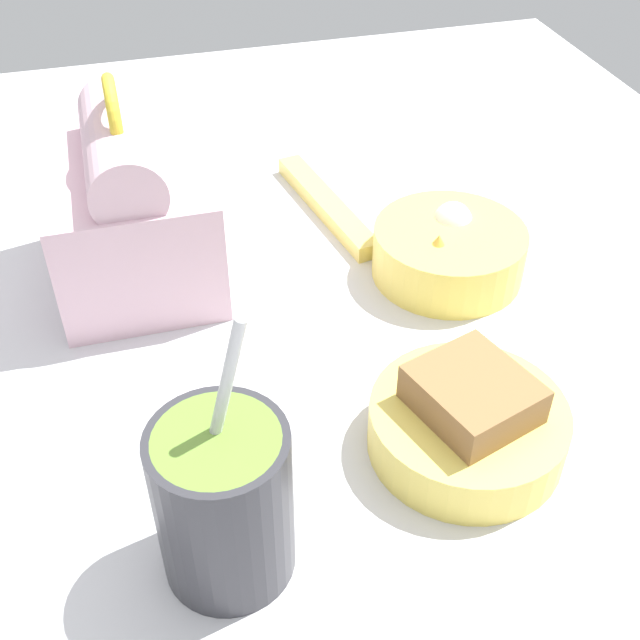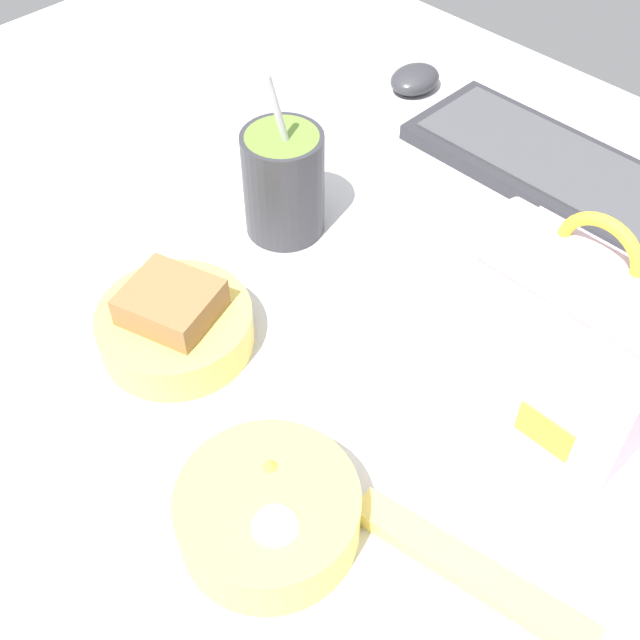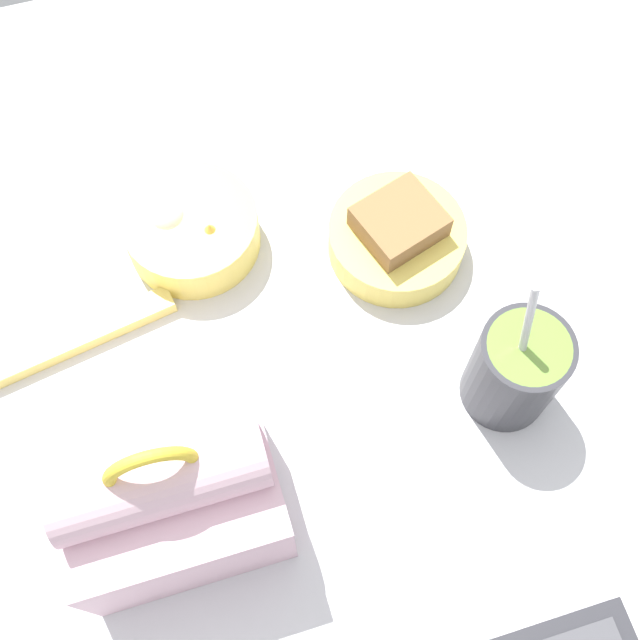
# 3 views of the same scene
# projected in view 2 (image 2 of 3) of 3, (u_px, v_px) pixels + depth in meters

# --- Properties ---
(desk_surface) EXTENTS (1.40, 1.10, 0.02)m
(desk_surface) POSITION_uv_depth(u_px,v_px,m) (310.00, 327.00, 0.75)
(desk_surface) COLOR silver
(desk_surface) RESTS_ON ground
(keyboard) EXTENTS (0.35, 0.14, 0.02)m
(keyboard) POSITION_uv_depth(u_px,v_px,m) (561.00, 171.00, 0.87)
(keyboard) COLOR #2D2D33
(keyboard) RESTS_ON desk_surface
(lunch_bag) EXTENTS (0.17, 0.14, 0.19)m
(lunch_bag) POSITION_uv_depth(u_px,v_px,m) (572.00, 332.00, 0.64)
(lunch_bag) COLOR beige
(lunch_bag) RESTS_ON desk_surface
(soup_cup) EXTENTS (0.08, 0.08, 0.19)m
(soup_cup) POSITION_uv_depth(u_px,v_px,m) (284.00, 182.00, 0.78)
(soup_cup) COLOR #333338
(soup_cup) RESTS_ON desk_surface
(bento_bowl_sandwich) EXTENTS (0.14, 0.14, 0.07)m
(bento_bowl_sandwich) POSITION_uv_depth(u_px,v_px,m) (175.00, 324.00, 0.70)
(bento_bowl_sandwich) COLOR #EFD65B
(bento_bowl_sandwich) RESTS_ON desk_surface
(bento_bowl_snacks) EXTENTS (0.13, 0.13, 0.06)m
(bento_bowl_snacks) POSITION_uv_depth(u_px,v_px,m) (269.00, 512.00, 0.58)
(bento_bowl_snacks) COLOR #EFD65B
(bento_bowl_snacks) RESTS_ON desk_surface
(computer_mouse) EXTENTS (0.05, 0.07, 0.03)m
(computer_mouse) POSITION_uv_depth(u_px,v_px,m) (415.00, 79.00, 0.99)
(computer_mouse) COLOR #333338
(computer_mouse) RESTS_ON desk_surface
(chopstick_case) EXTENTS (0.19, 0.06, 0.02)m
(chopstick_case) POSITION_uv_depth(u_px,v_px,m) (471.00, 572.00, 0.57)
(chopstick_case) COLOR #EFD666
(chopstick_case) RESTS_ON desk_surface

